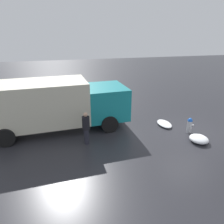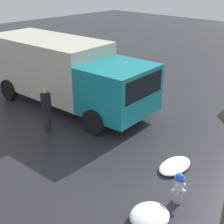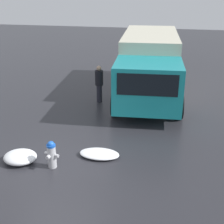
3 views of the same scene
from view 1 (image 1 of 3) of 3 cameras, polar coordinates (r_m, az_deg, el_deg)
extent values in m
plane|color=#28282D|center=(12.37, 19.35, -5.05)|extent=(60.00, 60.00, 0.00)
cylinder|color=#B7B7BC|center=(12.24, 19.53, -3.66)|extent=(0.24, 0.24, 0.66)
cylinder|color=blue|center=(12.10, 19.74, -2.12)|extent=(0.26, 0.26, 0.06)
sphere|color=blue|center=(12.09, 19.75, -1.99)|extent=(0.21, 0.21, 0.21)
cylinder|color=#B7B7BC|center=(12.27, 20.33, -3.31)|extent=(0.12, 0.13, 0.11)
cylinder|color=#B7B7BC|center=(12.35, 19.32, -3.00)|extent=(0.11, 0.12, 0.09)
cylinder|color=#B7B7BC|center=(12.06, 19.83, -3.66)|extent=(0.11, 0.12, 0.09)
cube|color=teal|center=(12.36, -1.81, 2.79)|extent=(2.36, 2.61, 1.74)
cube|color=black|center=(12.58, 3.06, 4.77)|extent=(0.17, 2.07, 0.77)
cube|color=beige|center=(11.90, -19.83, 2.03)|extent=(5.59, 2.83, 2.23)
cylinder|color=black|center=(13.75, -3.59, 0.85)|extent=(0.92, 0.34, 0.90)
cylinder|color=black|center=(11.54, -0.63, -3.22)|extent=(0.92, 0.34, 0.90)
cylinder|color=black|center=(13.58, -24.84, -1.44)|extent=(0.92, 0.34, 0.90)
cylinder|color=black|center=(11.33, -26.15, -6.04)|extent=(0.92, 0.34, 0.90)
cylinder|color=#23232D|center=(10.51, -6.68, -6.35)|extent=(0.24, 0.24, 0.76)
cylinder|color=black|center=(10.21, -6.84, -2.86)|extent=(0.35, 0.35, 0.64)
sphere|color=tan|center=(10.05, -6.95, -0.67)|extent=(0.21, 0.21, 0.21)
ellipsoid|color=white|center=(11.51, 21.74, -6.55)|extent=(0.86, 0.97, 0.31)
ellipsoid|color=white|center=(12.85, 13.51, -2.99)|extent=(0.70, 1.21, 0.17)
camera|label=2|loc=(10.12, 57.20, 11.67)|focal=50.00mm
camera|label=3|loc=(18.33, 35.74, 16.29)|focal=50.00mm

